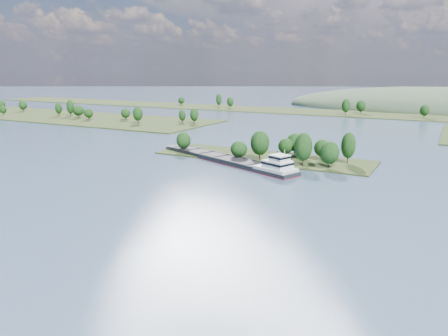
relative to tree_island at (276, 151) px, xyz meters
The scene contains 6 objects.
ground 59.10m from the tree_island, 97.00° to the right, with size 1800.00×1800.00×0.00m, color #3A4D65.
tree_island is the anchor object (origin of this frame).
left_bank 249.17m from the tree_island, 160.91° to the left, with size 300.00×80.00×15.68m.
back_shoreline 221.39m from the tree_island, 89.17° to the left, with size 900.00×60.00×15.99m.
hill_west 325.82m from the tree_island, 80.67° to the left, with size 320.00×160.00×44.00m, color #354832.
cargo_barge 21.10m from the tree_island, 131.38° to the right, with size 77.91×38.29×10.83m.
Camera 1 is at (76.94, -2.08, 40.22)m, focal length 35.00 mm.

